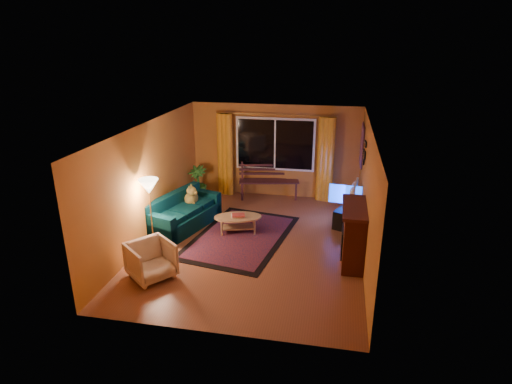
% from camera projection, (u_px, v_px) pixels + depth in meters
% --- Properties ---
extents(floor, '(4.50, 6.00, 0.02)m').
position_uv_depth(floor, '(253.00, 243.00, 9.13)').
color(floor, brown).
rests_on(floor, ground).
extents(ceiling, '(4.50, 6.00, 0.02)m').
position_uv_depth(ceiling, '(253.00, 126.00, 8.26)').
color(ceiling, white).
rests_on(ceiling, ground).
extents(wall_back, '(4.50, 0.02, 2.50)m').
position_uv_depth(wall_back, '(275.00, 151.00, 11.47)').
color(wall_back, '#BC742F').
rests_on(wall_back, ground).
extents(wall_left, '(0.02, 6.00, 2.50)m').
position_uv_depth(wall_left, '(149.00, 181.00, 9.10)').
color(wall_left, '#BC742F').
rests_on(wall_left, ground).
extents(wall_right, '(0.02, 6.00, 2.50)m').
position_uv_depth(wall_right, '(367.00, 195.00, 8.29)').
color(wall_right, '#BC742F').
rests_on(wall_right, ground).
extents(window, '(2.00, 0.02, 1.30)m').
position_uv_depth(window, '(275.00, 144.00, 11.34)').
color(window, black).
rests_on(window, wall_back).
extents(curtain_rod, '(3.20, 0.03, 0.03)m').
position_uv_depth(curtain_rod, '(275.00, 115.00, 11.03)').
color(curtain_rod, '#BF8C3F').
rests_on(curtain_rod, wall_back).
extents(curtain_left, '(0.36, 0.36, 2.24)m').
position_uv_depth(curtain_left, '(225.00, 155.00, 11.64)').
color(curtain_left, orange).
rests_on(curtain_left, ground).
extents(curtain_right, '(0.36, 0.36, 2.24)m').
position_uv_depth(curtain_right, '(325.00, 160.00, 11.15)').
color(curtain_right, orange).
rests_on(curtain_right, ground).
extents(bench, '(1.66, 0.78, 0.48)m').
position_uv_depth(bench, '(269.00, 189.00, 11.60)').
color(bench, '#36181C').
rests_on(bench, ground).
extents(potted_plant, '(0.59, 0.59, 0.91)m').
position_uv_depth(potted_plant, '(197.00, 183.00, 11.47)').
color(potted_plant, '#235B1E').
rests_on(potted_plant, ground).
extents(sofa, '(1.36, 2.07, 0.78)m').
position_uv_depth(sofa, '(183.00, 212.00, 9.74)').
color(sofa, black).
rests_on(sofa, ground).
extents(dog, '(0.42, 0.48, 0.43)m').
position_uv_depth(dog, '(191.00, 197.00, 10.06)').
color(dog, olive).
rests_on(dog, sofa).
extents(armchair, '(1.00, 1.00, 0.76)m').
position_uv_depth(armchair, '(151.00, 259.00, 7.70)').
color(armchair, beige).
rests_on(armchair, ground).
extents(floor_lamp, '(0.31, 0.31, 1.50)m').
position_uv_depth(floor_lamp, '(151.00, 214.00, 8.68)').
color(floor_lamp, '#BF8C3F').
rests_on(floor_lamp, ground).
extents(rug, '(2.32, 3.21, 0.02)m').
position_uv_depth(rug, '(241.00, 237.00, 9.39)').
color(rug, maroon).
rests_on(rug, ground).
extents(coffee_table, '(1.30, 1.30, 0.38)m').
position_uv_depth(coffee_table, '(238.00, 224.00, 9.57)').
color(coffee_table, tan).
rests_on(coffee_table, ground).
extents(tv_console, '(0.75, 1.11, 0.44)m').
position_uv_depth(tv_console, '(349.00, 215.00, 10.00)').
color(tv_console, black).
rests_on(tv_console, ground).
extents(television, '(0.24, 0.98, 0.56)m').
position_uv_depth(television, '(350.00, 195.00, 9.83)').
color(television, black).
rests_on(television, tv_console).
extents(fireplace, '(0.40, 1.20, 1.10)m').
position_uv_depth(fireplace, '(354.00, 236.00, 8.20)').
color(fireplace, maroon).
rests_on(fireplace, ground).
extents(mirror_cluster, '(0.06, 0.60, 0.56)m').
position_uv_depth(mirror_cluster, '(364.00, 151.00, 9.31)').
color(mirror_cluster, black).
rests_on(mirror_cluster, wall_right).
extents(painting, '(0.04, 0.76, 0.96)m').
position_uv_depth(painting, '(362.00, 145.00, 10.42)').
color(painting, '#D94932').
rests_on(painting, wall_right).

